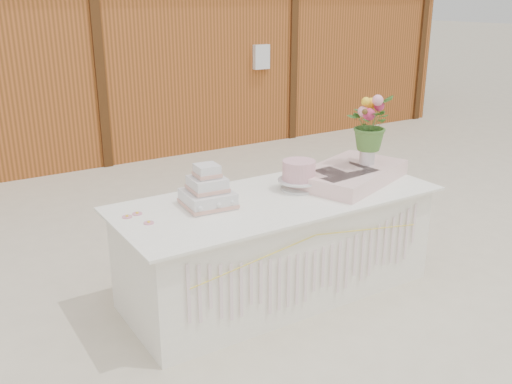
% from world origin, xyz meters
% --- Properties ---
extents(ground, '(80.00, 80.00, 0.00)m').
position_xyz_m(ground, '(0.00, 0.00, 0.00)').
color(ground, beige).
rests_on(ground, ground).
extents(barn, '(12.60, 4.60, 3.30)m').
position_xyz_m(barn, '(-0.01, 5.99, 1.68)').
color(barn, '#A55222').
rests_on(barn, ground).
extents(cake_table, '(2.40, 1.00, 0.77)m').
position_xyz_m(cake_table, '(0.00, -0.00, 0.39)').
color(cake_table, white).
rests_on(cake_table, ground).
extents(wedding_cake, '(0.36, 0.36, 0.30)m').
position_xyz_m(wedding_cake, '(-0.52, 0.10, 0.87)').
color(wedding_cake, silver).
rests_on(wedding_cake, cake_table).
extents(pink_cake_stand, '(0.31, 0.31, 0.23)m').
position_xyz_m(pink_cake_stand, '(0.22, 0.05, 0.90)').
color(pink_cake_stand, silver).
rests_on(pink_cake_stand, cake_table).
extents(satin_runner, '(1.06, 0.83, 0.12)m').
position_xyz_m(satin_runner, '(0.69, -0.00, 0.83)').
color(satin_runner, beige).
rests_on(satin_runner, cake_table).
extents(flower_vase, '(0.12, 0.12, 0.17)m').
position_xyz_m(flower_vase, '(0.85, 0.00, 0.97)').
color(flower_vase, silver).
rests_on(flower_vase, satin_runner).
extents(bouquet, '(0.50, 0.48, 0.42)m').
position_xyz_m(bouquet, '(0.85, 0.00, 1.26)').
color(bouquet, '#43712D').
rests_on(bouquet, flower_vase).
extents(loose_flowers, '(0.21, 0.35, 0.02)m').
position_xyz_m(loose_flowers, '(-1.01, 0.10, 0.78)').
color(loose_flowers, pink).
rests_on(loose_flowers, cake_table).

